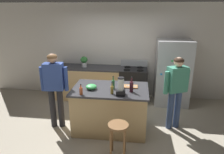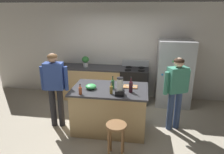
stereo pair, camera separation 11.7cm
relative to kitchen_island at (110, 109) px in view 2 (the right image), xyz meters
name	(u,v)px [view 2 (the right image)]	position (x,y,z in m)	size (l,w,h in m)	color
ground_plane	(110,128)	(0.00, 0.00, -0.48)	(14.00, 14.00, 0.00)	#B2A893
back_wall	(121,51)	(0.00, 1.95, 0.87)	(8.00, 0.10, 2.70)	silver
kitchen_island	(110,109)	(0.00, 0.00, 0.00)	(1.58, 0.99, 0.96)	tan
back_counter_run	(91,83)	(-0.80, 1.55, 0.00)	(2.00, 0.64, 0.96)	tan
refrigerator	(174,73)	(1.49, 1.50, 0.41)	(0.90, 0.73, 1.77)	#B7BABF
stove_range	(134,85)	(0.45, 1.52, 0.01)	(0.76, 0.65, 1.14)	black
person_by_island_left	(55,84)	(-1.19, -0.06, 0.54)	(0.60, 0.26, 1.67)	#26262B
person_by_sink_right	(176,87)	(1.38, 0.21, 0.50)	(0.57, 0.37, 1.61)	#384C7A
bar_stool	(116,131)	(0.26, -0.88, 0.03)	(0.36, 0.36, 0.65)	brown
potted_plant	(85,61)	(-0.95, 1.55, 0.65)	(0.20, 0.20, 0.30)	silver
blender_appliance	(120,88)	(0.25, -0.31, 0.63)	(0.17, 0.17, 0.36)	black
bottle_vinegar	(111,90)	(0.07, -0.27, 0.56)	(0.06, 0.06, 0.24)	olive
bottle_olive_oil	(113,84)	(0.06, -0.01, 0.58)	(0.07, 0.07, 0.28)	#2D6638
bottle_cooking_sauce	(80,90)	(-0.52, -0.39, 0.55)	(0.06, 0.06, 0.22)	#B24C26
bottle_wine	(131,87)	(0.44, -0.14, 0.59)	(0.08, 0.08, 0.32)	#471923
mixing_bowl	(91,87)	(-0.38, -0.09, 0.53)	(0.23, 0.23, 0.10)	#3FB259
cutting_board	(130,87)	(0.42, 0.13, 0.49)	(0.30, 0.20, 0.02)	#9E6B3D
chef_knife	(131,86)	(0.44, 0.13, 0.50)	(0.22, 0.03, 0.01)	#B7BABF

